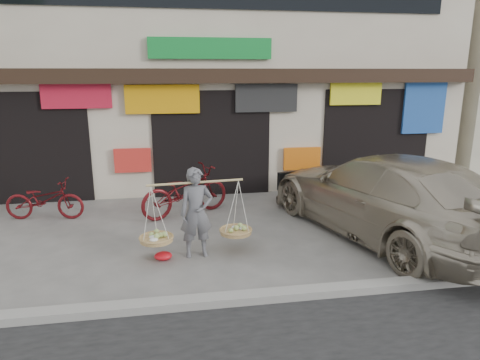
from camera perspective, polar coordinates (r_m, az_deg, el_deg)
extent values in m
plane|color=slate|center=(8.07, -1.06, -8.77)|extent=(70.00, 70.00, 0.00)
cube|color=gray|center=(6.27, 1.71, -15.34)|extent=(70.00, 0.25, 0.12)
cube|color=beige|center=(13.89, -5.22, 15.65)|extent=(14.00, 6.00, 7.00)
cube|color=black|center=(10.75, -3.84, 13.68)|extent=(14.00, 0.35, 0.35)
cube|color=black|center=(11.75, -26.35, 3.95)|extent=(3.00, 0.60, 2.70)
cube|color=black|center=(11.29, -3.90, 5.04)|extent=(3.00, 0.60, 2.70)
cube|color=black|center=(12.55, 17.10, 5.38)|extent=(3.00, 0.60, 2.70)
cube|color=red|center=(10.99, -20.97, 10.45)|extent=(1.60, 0.08, 0.60)
cube|color=orange|center=(10.79, -10.29, 10.57)|extent=(1.80, 0.08, 0.70)
cube|color=#252525|center=(11.06, 3.54, 10.85)|extent=(1.60, 0.08, 0.70)
cube|color=yellow|center=(11.83, 15.17, 11.10)|extent=(1.40, 0.08, 0.60)
cube|color=#2153A9|center=(12.81, 23.32, 8.86)|extent=(1.20, 0.08, 1.40)
cube|color=red|center=(11.02, -14.11, 2.56)|extent=(0.90, 0.08, 0.60)
cube|color=orange|center=(11.53, 8.27, 2.85)|extent=(1.00, 0.08, 0.60)
cube|color=#128A32|center=(10.83, -3.94, 17.13)|extent=(3.00, 0.08, 0.50)
imported|color=slate|center=(7.43, -5.83, -4.37)|extent=(0.61, 0.43, 1.58)
cylinder|color=tan|center=(7.27, -5.93, -0.33)|extent=(1.65, 0.19, 0.04)
cylinder|color=tan|center=(7.50, -11.08, -7.74)|extent=(0.56, 0.56, 0.07)
ellipsoid|color=#A5BF66|center=(7.48, -11.10, -7.31)|extent=(0.39, 0.39, 0.10)
cylinder|color=tan|center=(7.70, -0.56, -6.87)|extent=(0.56, 0.56, 0.07)
ellipsoid|color=#A5BF66|center=(7.68, -0.56, -6.46)|extent=(0.39, 0.39, 0.10)
imported|color=#5D0F13|center=(10.27, -24.62, -2.39)|extent=(1.75, 0.81, 0.89)
imported|color=#510E11|center=(9.65, -7.32, -1.49)|extent=(2.22, 1.55, 1.11)
imported|color=#AEA38C|center=(8.83, 18.67, -1.91)|extent=(3.69, 5.98, 1.62)
cube|color=black|center=(10.88, 8.98, 0.24)|extent=(1.66, 0.56, 0.45)
cube|color=silver|center=(10.96, 8.76, -0.18)|extent=(0.44, 0.14, 0.12)
ellipsoid|color=red|center=(7.60, -10.21, -9.93)|extent=(0.31, 0.25, 0.14)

